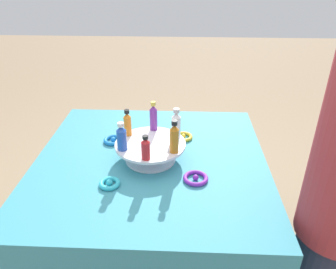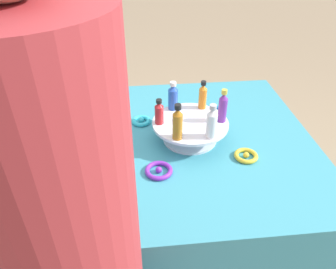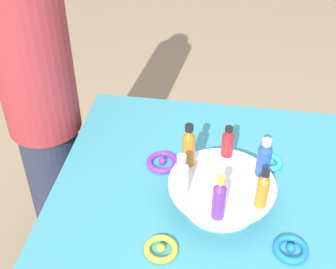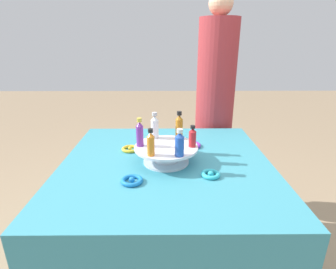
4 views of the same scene
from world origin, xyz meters
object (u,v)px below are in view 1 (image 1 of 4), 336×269
display_stand (150,149)px  ribbon_bow_teal (110,183)px  ribbon_bow_gold (183,137)px  bottle_blue (122,137)px  ribbon_bow_blue (113,140)px  bottle_orange (128,124)px  bottle_red (146,148)px  bottle_purple (153,117)px  bottle_clear (176,124)px  bottle_amber (174,138)px  ribbon_bow_purple (196,178)px

display_stand → ribbon_bow_teal: 0.26m
ribbon_bow_gold → ribbon_bow_teal: bearing=143.5°
bottle_blue → ribbon_bow_blue: bottle_blue is taller
display_stand → bottle_orange: bearing=57.7°
bottle_orange → ribbon_bow_blue: 0.19m
bottle_orange → ribbon_bow_gold: bottle_orange is taller
ribbon_bow_blue → bottle_red: bearing=-144.7°
ribbon_bow_teal → ribbon_bow_gold: bearing=-36.5°
bottle_purple → bottle_clear: bearing=-122.3°
ribbon_bow_gold → bottle_amber: bearing=171.6°
ribbon_bow_teal → ribbon_bow_purple: bearing=-81.5°
display_stand → bottle_orange: bottle_orange is taller
display_stand → ribbon_bow_purple: size_ratio=3.03×
bottle_orange → bottle_red: bearing=-152.3°
bottle_purple → display_stand: bearing=177.7°
display_stand → bottle_purple: bearing=-2.3°
bottle_clear → ribbon_bow_blue: bearing=74.3°
bottle_orange → ribbon_bow_purple: bearing=-125.0°
bottle_blue → bottle_red: bottle_blue is taller
bottle_orange → bottle_clear: bottle_clear is taller
bottle_clear → bottle_orange: bearing=87.7°
bottle_amber → bottle_clear: (0.13, -0.01, -0.00)m
display_stand → bottle_purple: 0.17m
bottle_purple → ribbon_bow_purple: bottle_purple is taller
bottle_clear → ribbon_bow_teal: size_ratio=1.64×
bottle_clear → ribbon_bow_gold: bottle_clear is taller
bottle_orange → ribbon_bow_teal: 0.31m
display_stand → bottle_blue: (-0.06, 0.12, 0.09)m
display_stand → bottle_amber: bearing=-122.3°
bottle_purple → ribbon_bow_teal: bearing=155.0°
bottle_clear → bottle_blue: bearing=117.7°
display_stand → ribbon_bow_gold: bearing=-36.5°
ribbon_bow_blue → ribbon_bow_teal: bearing=-171.5°
ribbon_bow_teal → ribbon_bow_gold: 0.51m
bottle_red → bottle_clear: (0.19, -0.12, 0.02)m
ribbon_bow_blue → ribbon_bow_gold: 0.36m
ribbon_bow_blue → ribbon_bow_teal: same height
bottle_orange → bottle_purple: bottle_purple is taller
bottle_amber → bottle_clear: size_ratio=1.04×
bottle_red → bottle_clear: bearing=-32.3°
bottle_red → ribbon_bow_blue: 0.37m
bottle_red → ribbon_bow_gold: (0.33, -0.16, -0.13)m
bottle_orange → bottle_blue: size_ratio=1.00×
bottle_blue → bottle_red: bearing=-122.3°
bottle_blue → bottle_amber: bottle_amber is taller
bottle_blue → ribbon_bow_blue: bearing=22.7°
bottle_clear → bottle_purple: size_ratio=0.99×
bottle_blue → ribbon_bow_purple: 0.36m
bottle_red → ribbon_bow_teal: bottle_red is taller
display_stand → ribbon_bow_purple: 0.26m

